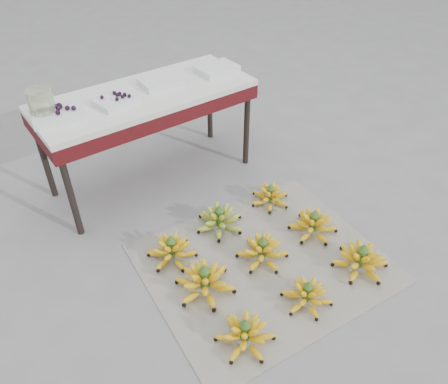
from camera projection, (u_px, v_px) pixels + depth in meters
ground at (256, 263)px, 2.41m from camera, size 60.00×60.00×0.00m
newspaper_mat at (264, 263)px, 2.41m from camera, size 1.34×1.16×0.01m
bunch_front_left at (245, 334)px, 1.99m from camera, size 0.36×0.36×0.17m
bunch_front_center at (307, 295)px, 2.17m from camera, size 0.26×0.26×0.15m
bunch_front_right at (361, 260)px, 2.34m from camera, size 0.32×0.32×0.18m
bunch_mid_left at (205, 281)px, 2.22m from camera, size 0.36×0.36×0.19m
bunch_mid_center at (262, 251)px, 2.39m from camera, size 0.36×0.36×0.17m
bunch_mid_right at (313, 224)px, 2.56m from camera, size 0.28×0.28×0.17m
bunch_back_left at (172, 250)px, 2.40m from camera, size 0.35×0.35×0.17m
bunch_back_center at (220, 220)px, 2.59m from camera, size 0.35×0.35×0.17m
bunch_back_right at (270, 196)px, 2.78m from camera, size 0.32×0.32×0.15m
vendor_table at (146, 103)px, 2.68m from camera, size 1.34×0.54×0.64m
tray_far_left at (58, 114)px, 2.37m from camera, size 0.31×0.24×0.07m
tray_left at (116, 100)px, 2.50m from camera, size 0.26×0.21×0.06m
tray_right at (161, 82)px, 2.70m from camera, size 0.26×0.19×0.04m
tray_far_right at (217, 69)px, 2.85m from camera, size 0.26×0.19×0.04m
glass_jar at (42, 104)px, 2.32m from camera, size 0.16×0.16×0.17m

